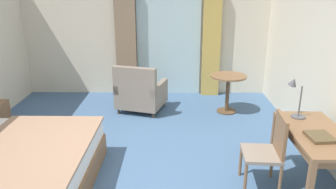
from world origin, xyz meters
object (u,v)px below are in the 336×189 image
writing_desk (316,140)px  armchair_by_window (140,93)px  desk_chair (269,148)px  bed (2,165)px  closed_book (320,137)px  round_cafe_table (228,85)px  desk_lamp (295,94)px

writing_desk → armchair_by_window: size_ratio=1.24×
armchair_by_window → desk_chair: bearing=-55.1°
bed → closed_book: bearing=-3.0°
armchair_by_window → closed_book: bearing=-51.3°
bed → writing_desk: bearing=-0.3°
writing_desk → armchair_by_window: 3.33m
writing_desk → desk_chair: (-0.49, 0.07, -0.15)m
closed_book → bed: bearing=172.4°
closed_book → round_cafe_table: bearing=96.6°
bed → desk_chair: bearing=1.0°
desk_chair → desk_lamp: (0.38, 0.39, 0.52)m
armchair_by_window → round_cafe_table: (1.61, -0.04, 0.18)m
desk_chair → armchair_by_window: 2.96m
writing_desk → desk_lamp: size_ratio=2.48×
desk_chair → armchair_by_window: size_ratio=0.93×
bed → armchair_by_window: (1.38, 2.48, 0.05)m
writing_desk → round_cafe_table: (-0.57, 2.46, -0.13)m
desk_lamp → round_cafe_table: desk_lamp is taller
bed → closed_book: (3.51, -0.18, 0.47)m
bed → round_cafe_table: (2.99, 2.44, 0.23)m
bed → desk_lamp: size_ratio=4.07×
round_cafe_table → desk_chair: bearing=-88.1°
writing_desk → round_cafe_table: 2.53m
desk_chair → closed_book: size_ratio=3.21×
bed → armchair_by_window: size_ratio=2.04×
closed_book → armchair_by_window: 3.44m
desk_chair → round_cafe_table: size_ratio=1.28×
writing_desk → closed_book: size_ratio=4.31×
writing_desk → desk_lamp: desk_lamp is taller
desk_lamp → armchair_by_window: 2.98m
bed → desk_chair: 3.08m
desk_lamp → writing_desk: bearing=-76.3°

